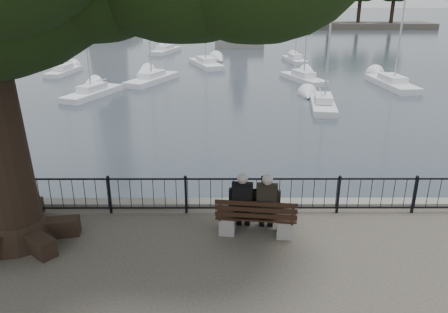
{
  "coord_description": "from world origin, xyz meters",
  "views": [
    {
      "loc": [
        -0.02,
        -7.84,
        5.49
      ],
      "look_at": [
        0.0,
        2.5,
        1.6
      ],
      "focal_mm": 35.0,
      "sensor_mm": 36.0,
      "label": 1
    }
  ],
  "objects_px": {
    "bench": "(256,221)",
    "person_right": "(267,206)",
    "lion_monument": "(239,28)",
    "person_left": "(243,204)"
  },
  "relations": [
    {
      "from": "bench",
      "to": "person_right",
      "type": "xyz_separation_m",
      "value": [
        0.25,
        0.08,
        0.38
      ]
    },
    {
      "from": "person_right",
      "to": "lion_monument",
      "type": "height_order",
      "value": "lion_monument"
    },
    {
      "from": "bench",
      "to": "lion_monument",
      "type": "height_order",
      "value": "lion_monument"
    },
    {
      "from": "person_right",
      "to": "lion_monument",
      "type": "xyz_separation_m",
      "value": [
        0.99,
        48.46,
        0.5
      ]
    },
    {
      "from": "bench",
      "to": "person_left",
      "type": "height_order",
      "value": "person_left"
    },
    {
      "from": "bench",
      "to": "person_right",
      "type": "distance_m",
      "value": 0.47
    },
    {
      "from": "bench",
      "to": "person_right",
      "type": "bearing_deg",
      "value": 17.88
    },
    {
      "from": "person_left",
      "to": "bench",
      "type": "bearing_deg",
      "value": -24.92
    },
    {
      "from": "bench",
      "to": "lion_monument",
      "type": "bearing_deg",
      "value": 88.54
    },
    {
      "from": "person_left",
      "to": "person_right",
      "type": "bearing_deg",
      "value": -6.74
    }
  ]
}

